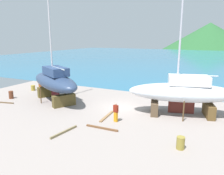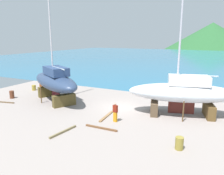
% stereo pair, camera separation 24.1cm
% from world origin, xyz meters
% --- Properties ---
extents(ground_plane, '(39.26, 39.26, 0.00)m').
position_xyz_m(ground_plane, '(0.00, -2.73, 0.00)').
color(ground_plane, gray).
extents(sea_water, '(149.41, 114.45, 0.01)m').
position_xyz_m(sea_water, '(0.00, 64.31, 0.00)').
color(sea_water, teal).
rests_on(sea_water, ground).
extents(headland_hill, '(119.50, 119.50, 34.70)m').
position_xyz_m(headland_hill, '(2.70, 148.42, 0.00)').
color(headland_hill, '#295E30').
rests_on(headland_hill, ground).
extents(sailboat_mid_port, '(10.75, 5.79, 18.17)m').
position_xyz_m(sailboat_mid_port, '(6.41, 0.48, 2.31)').
color(sailboat_mid_port, brown).
rests_on(sailboat_mid_port, ground).
extents(sailboat_far_slipway, '(10.41, 7.68, 14.51)m').
position_xyz_m(sailboat_far_slipway, '(-7.87, -1.07, 2.37)').
color(sailboat_far_slipway, brown).
rests_on(sailboat_far_slipway, ground).
extents(worker, '(0.49, 0.36, 1.77)m').
position_xyz_m(worker, '(1.38, -4.00, 0.92)').
color(worker, orange).
rests_on(worker, ground).
extents(barrel_tipped_center, '(0.75, 0.75, 0.95)m').
position_xyz_m(barrel_tipped_center, '(-13.54, -2.65, 0.47)').
color(barrel_tipped_center, brown).
rests_on(barrel_tipped_center, ground).
extents(barrel_rust_mid, '(0.59, 0.59, 0.95)m').
position_xyz_m(barrel_rust_mid, '(-13.95, 2.85, 0.47)').
color(barrel_rust_mid, brown).
rests_on(barrel_rust_mid, ground).
extents(barrel_tar_black, '(0.73, 0.73, 0.76)m').
position_xyz_m(barrel_tar_black, '(-14.26, 1.69, 0.38)').
color(barrel_tar_black, olive).
rests_on(barrel_tar_black, ground).
extents(barrel_tipped_right, '(0.59, 0.59, 0.88)m').
position_xyz_m(barrel_tipped_right, '(7.41, -6.58, 0.44)').
color(barrel_tipped_right, olive).
rests_on(barrel_tipped_right, ground).
extents(timber_short_cross, '(0.53, 2.79, 0.17)m').
position_xyz_m(timber_short_cross, '(-1.34, -7.94, 0.09)').
color(timber_short_cross, olive).
rests_on(timber_short_cross, ground).
extents(timber_plank_near, '(2.65, 0.74, 0.13)m').
position_xyz_m(timber_plank_near, '(-12.80, -4.41, 0.06)').
color(timber_plank_near, brown).
rests_on(timber_plank_near, ground).
extents(timber_plank_far, '(0.46, 3.07, 0.11)m').
position_xyz_m(timber_plank_far, '(0.09, -3.23, 0.06)').
color(timber_plank_far, olive).
rests_on(timber_plank_far, ground).
extents(timber_long_aft, '(2.92, 0.21, 0.14)m').
position_xyz_m(timber_long_aft, '(0.99, -5.92, 0.07)').
color(timber_long_aft, brown).
rests_on(timber_long_aft, ground).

